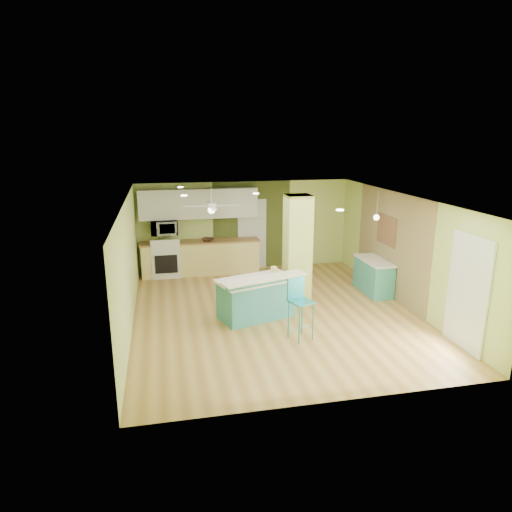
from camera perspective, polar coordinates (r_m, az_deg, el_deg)
The scene contains 23 objects.
floor at distance 10.07m, azimuth 2.28°, elevation -7.11°, with size 6.00×7.00×0.01m, color olive.
ceiling at distance 9.41m, azimuth 2.44°, elevation 7.18°, with size 6.00×7.00×0.01m, color white.
wall_back at distance 13.00m, azimuth -1.42°, elevation 3.82°, with size 6.00×0.01×2.50m, color #C2D874.
wall_front at distance 6.51m, azimuth 9.96°, elevation -8.25°, with size 6.00×0.01×2.50m, color #C2D874.
wall_left at distance 9.41m, azimuth -15.68°, elevation -1.19°, with size 0.01×7.00×2.50m, color #C2D874.
wall_right at distance 10.78m, azimuth 18.04°, elevation 0.67°, with size 0.01×7.00×2.50m, color #C2D874.
wood_panel at distance 11.28m, azimuth 16.48°, elevation 1.42°, with size 0.02×3.40×2.50m, color olive.
olive_accent at distance 13.02m, azimuth -0.54°, elevation 3.84°, with size 2.20×0.02×2.50m, color #424C1E.
interior_door at distance 13.04m, azimuth -0.51°, elevation 2.74°, with size 0.82×0.05×2.00m, color silver.
french_door at distance 8.98m, azimuth 24.92°, elevation -4.21°, with size 0.04×1.08×2.10m, color white.
column at distance 10.30m, azimuth 5.18°, elevation 0.72°, with size 0.55×0.55×2.50m, color #B4C25A.
kitchen_run at distance 12.72m, azimuth -6.91°, elevation -0.15°, with size 3.25×0.63×0.94m.
stove at distance 12.67m, azimuth -11.19°, elevation -0.45°, with size 0.76×0.66×1.08m.
upper_cabinets at distance 12.53m, azimuth -7.18°, elevation 6.52°, with size 3.20×0.34×0.80m, color silver.
microwave at distance 12.48m, azimuth -11.40°, elevation 3.50°, with size 0.70×0.48×0.39m, color silver.
ceiling_fan at distance 11.23m, azimuth -5.60°, elevation 6.23°, with size 1.41×1.41×0.61m.
pendant_lamp at distance 11.13m, azimuth 14.82°, elevation 4.70°, with size 0.14×0.14×0.69m.
wall_decor at distance 11.38m, azimuth 16.02°, elevation 3.12°, with size 0.03×0.90×0.70m, color brown.
peninsula at distance 9.66m, azimuth 0.07°, elevation -5.17°, with size 1.94×1.46×0.98m.
bar_stool at distance 8.65m, azimuth 5.36°, elevation -5.33°, with size 0.51×0.51×1.19m.
side_counter at distance 11.54m, azimuth 14.45°, elevation -2.43°, with size 0.55×1.28×0.83m.
fruit_bowl at distance 12.52m, azimuth -6.02°, elevation 2.03°, with size 0.33×0.33×0.08m, color #3B2218.
canister at distance 9.82m, azimuth 2.26°, elevation -1.84°, with size 0.14×0.14×0.18m, color yellow.
Camera 1 is at (-2.29, -9.03, 3.82)m, focal length 32.00 mm.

